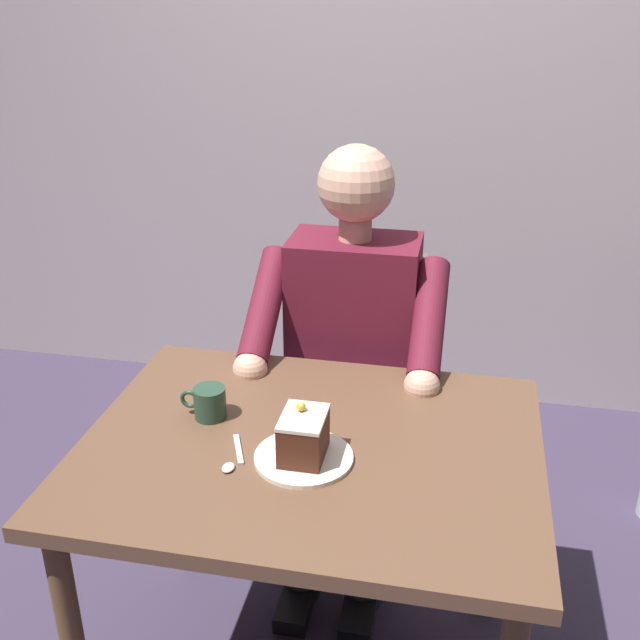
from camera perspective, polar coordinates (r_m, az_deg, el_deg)
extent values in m
cube|color=#AC9EA2|center=(2.96, 6.24, 21.65)|extent=(6.40, 0.12, 3.00)
cube|color=brown|center=(1.67, -0.74, -9.83)|extent=(1.00, 0.77, 0.04)
cylinder|color=brown|center=(2.12, 13.37, -13.86)|extent=(0.05, 0.05, 0.70)
cylinder|color=brown|center=(2.24, -10.15, -11.19)|extent=(0.05, 0.05, 0.70)
cube|color=#4F4A3E|center=(2.32, 2.48, -7.34)|extent=(0.42, 0.42, 0.04)
cube|color=#4F4A3E|center=(2.37, 3.33, 0.10)|extent=(0.38, 0.04, 0.45)
cylinder|color=#4F4A3E|center=(2.28, 6.25, -14.61)|extent=(0.04, 0.04, 0.42)
cylinder|color=#4F4A3E|center=(2.32, -2.86, -13.55)|extent=(0.04, 0.04, 0.42)
cylinder|color=#4F4A3E|center=(2.57, 7.08, -9.61)|extent=(0.04, 0.04, 0.42)
cylinder|color=#4F4A3E|center=(2.61, -0.91, -8.79)|extent=(0.04, 0.04, 0.42)
cube|color=maroon|center=(2.16, 2.54, -0.86)|extent=(0.36, 0.22, 0.56)
sphere|color=#DAA489|center=(2.01, 2.77, 10.34)|extent=(0.21, 0.21, 0.21)
cylinder|color=#DAA489|center=(2.04, 2.70, 6.97)|extent=(0.09, 0.09, 0.06)
cylinder|color=maroon|center=(1.96, 8.30, 0.11)|extent=(0.08, 0.33, 0.26)
sphere|color=#DAA489|center=(1.87, 7.76, -4.99)|extent=(0.09, 0.09, 0.09)
cylinder|color=maroon|center=(2.03, -4.19, 1.14)|extent=(0.08, 0.33, 0.26)
sphere|color=#DAA489|center=(1.94, -5.35, -3.73)|extent=(0.09, 0.09, 0.09)
cylinder|color=#2C3141|center=(2.19, 4.24, -9.46)|extent=(0.13, 0.38, 0.14)
cylinder|color=#2C3141|center=(2.21, -0.44, -8.97)|extent=(0.13, 0.38, 0.14)
cylinder|color=#2C3141|center=(2.18, 3.39, -16.85)|extent=(0.11, 0.11, 0.40)
cube|color=black|center=(2.26, 3.04, -21.16)|extent=(0.09, 0.22, 0.05)
cylinder|color=#2C3141|center=(2.21, -1.43, -16.25)|extent=(0.11, 0.11, 0.40)
cube|color=black|center=(2.28, -1.74, -20.53)|extent=(0.09, 0.22, 0.05)
cylinder|color=silver|center=(1.60, -1.09, -10.45)|extent=(0.21, 0.21, 0.01)
cube|color=#462115|center=(1.57, -1.11, -8.96)|extent=(0.09, 0.12, 0.09)
cube|color=beige|center=(1.55, -1.12, -7.45)|extent=(0.09, 0.12, 0.01)
sphere|color=gold|center=(1.56, -1.47, -6.62)|extent=(0.02, 0.02, 0.02)
cylinder|color=#264130|center=(1.74, -8.38, -6.26)|extent=(0.07, 0.07, 0.08)
torus|color=#264130|center=(1.76, -9.90, -5.96)|extent=(0.05, 0.01, 0.05)
cylinder|color=black|center=(1.73, -8.44, -5.36)|extent=(0.07, 0.07, 0.01)
cube|color=silver|center=(1.64, -6.23, -9.77)|extent=(0.05, 0.11, 0.01)
ellipsoid|color=silver|center=(1.58, -7.00, -11.09)|extent=(0.03, 0.04, 0.01)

